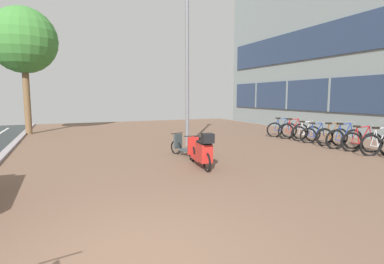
{
  "coord_description": "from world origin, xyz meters",
  "views": [
    {
      "loc": [
        -0.63,
        -3.21,
        1.9
      ],
      "look_at": [
        1.96,
        2.77,
        1.13
      ],
      "focal_mm": 28.32,
      "sensor_mm": 36.0,
      "label": 1
    }
  ],
  "objects": [
    {
      "name": "scooter_mid",
      "position": [
        3.16,
        5.33,
        0.36
      ],
      "size": [
        0.9,
        1.67,
        0.73
      ],
      "color": "black",
      "rests_on": "ground"
    },
    {
      "name": "bicycle_rack_05",
      "position": [
        9.0,
        5.31,
        0.34
      ],
      "size": [
        1.29,
        0.52,
        0.98
      ],
      "color": "black",
      "rests_on": "ground"
    },
    {
      "name": "ground",
      "position": [
        1.43,
        0.0,
        -0.02
      ],
      "size": [
        21.0,
        40.0,
        0.13
      ],
      "color": "#1F2627"
    },
    {
      "name": "bicycle_rack_09",
      "position": [
        8.87,
        8.09,
        0.35
      ],
      "size": [
        1.18,
        0.84,
        1.0
      ],
      "color": "black",
      "rests_on": "ground"
    },
    {
      "name": "street_tree",
      "position": [
        -2.17,
        14.16,
        4.63
      ],
      "size": [
        3.22,
        3.22,
        6.27
      ],
      "color": "brown",
      "rests_on": "ground"
    },
    {
      "name": "scooter_near",
      "position": [
        2.77,
        3.98,
        0.45
      ],
      "size": [
        0.58,
        1.84,
        1.01
      ],
      "color": "black",
      "rests_on": "ground"
    },
    {
      "name": "bicycle_rack_04",
      "position": [
        8.82,
        4.61,
        0.36
      ],
      "size": [
        1.4,
        0.55,
        1.03
      ],
      "color": "black",
      "rests_on": "ground"
    },
    {
      "name": "bicycle_rack_03",
      "position": [
        8.83,
        3.92,
        0.35
      ],
      "size": [
        1.17,
        0.83,
        0.99
      ],
      "color": "black",
      "rests_on": "ground"
    },
    {
      "name": "lamp_post",
      "position": [
        3.83,
        7.54,
        3.51
      ],
      "size": [
        0.2,
        0.52,
        6.37
      ],
      "color": "slate",
      "rests_on": "ground"
    },
    {
      "name": "bicycle_rack_02",
      "position": [
        8.77,
        3.22,
        0.35
      ],
      "size": [
        1.35,
        0.54,
        1.01
      ],
      "color": "black",
      "rests_on": "ground"
    },
    {
      "name": "bicycle_rack_07",
      "position": [
        9.0,
        6.7,
        0.33
      ],
      "size": [
        1.2,
        0.6,
        0.93
      ],
      "color": "black",
      "rests_on": "ground"
    },
    {
      "name": "bicycle_rack_08",
      "position": [
        8.94,
        7.39,
        0.35
      ],
      "size": [
        1.3,
        0.64,
        1.01
      ],
      "color": "black",
      "rests_on": "ground"
    },
    {
      "name": "bicycle_rack_06",
      "position": [
        8.89,
        6.0,
        0.33
      ],
      "size": [
        1.12,
        0.75,
        0.92
      ],
      "color": "black",
      "rests_on": "ground"
    }
  ]
}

